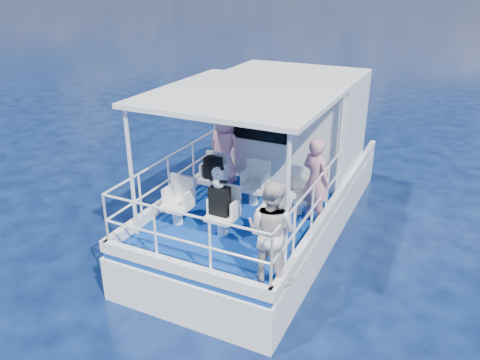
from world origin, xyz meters
name	(u,v)px	position (x,y,z in m)	size (l,w,h in m)	color
ground	(249,248)	(0.00, 0.00, 0.00)	(2000.00, 2000.00, 0.00)	black
hull	(268,226)	(0.00, 1.00, 0.00)	(3.00, 7.00, 1.60)	white
deck	(269,190)	(0.00, 1.00, 0.85)	(2.90, 6.90, 0.10)	navy
cabin	(293,121)	(0.00, 2.30, 2.00)	(2.85, 2.00, 2.20)	white
canopy	(245,94)	(0.00, -0.20, 3.14)	(3.00, 3.20, 0.08)	white
canopy_posts	(244,158)	(0.00, -0.25, 2.00)	(2.77, 2.97, 2.20)	white
railings	(236,196)	(0.00, -0.58, 1.40)	(2.84, 3.59, 1.00)	white
seat_port_fwd	(213,186)	(-0.90, 0.20, 1.09)	(0.48, 0.46, 0.38)	white
seat_center_fwd	(254,195)	(0.00, 0.20, 1.09)	(0.48, 0.46, 0.38)	white
seat_stbd_fwd	(298,204)	(0.90, 0.20, 1.09)	(0.48, 0.46, 0.38)	white
seat_port_aft	(177,214)	(-0.90, -1.10, 1.09)	(0.48, 0.46, 0.38)	white
seat_center_aft	(222,224)	(0.00, -1.10, 1.09)	(0.48, 0.46, 0.38)	white
seat_stbd_aft	(271,236)	(0.90, -1.10, 1.09)	(0.48, 0.46, 0.38)	white
passenger_port_fwd	(224,148)	(-0.99, 0.89, 1.67)	(0.57, 0.41, 1.54)	pink
passenger_stbd_fwd	(315,181)	(1.25, 0.04, 1.69)	(0.58, 0.38, 1.58)	pink
passenger_stbd_aft	(271,232)	(1.22, -1.92, 1.68)	(0.76, 0.59, 1.56)	silver
backpack_port	(213,168)	(-0.87, 0.18, 1.50)	(0.34, 0.19, 0.44)	black
backpack_center	(220,201)	(-0.04, -1.11, 1.53)	(0.33, 0.19, 0.50)	black
compact_camera	(212,156)	(-0.88, 0.16, 1.75)	(0.10, 0.06, 0.06)	black
panda	(218,177)	(-0.04, -1.13, 1.97)	(0.25, 0.21, 0.39)	silver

